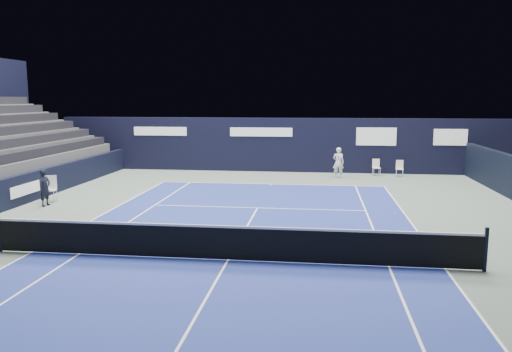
{
  "coord_description": "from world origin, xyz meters",
  "views": [
    {
      "loc": [
        2.3,
        -12.35,
        4.18
      ],
      "look_at": [
        -0.03,
        6.12,
        1.3
      ],
      "focal_mm": 35.0,
      "sensor_mm": 36.0,
      "label": 1
    }
  ],
  "objects_px": {
    "tennis_net": "(228,242)",
    "tennis_player": "(338,163)",
    "folding_chair_back_a": "(376,164)",
    "folding_chair_back_b": "(400,167)",
    "line_judge_chair": "(50,187)"
  },
  "relations": [
    {
      "from": "tennis_net",
      "to": "tennis_player",
      "type": "distance_m",
      "value": 14.81
    },
    {
      "from": "tennis_player",
      "to": "folding_chair_back_a",
      "type": "bearing_deg",
      "value": 28.69
    },
    {
      "from": "folding_chair_back_a",
      "to": "tennis_player",
      "type": "xyz_separation_m",
      "value": [
        -2.12,
        -1.16,
        0.22
      ]
    },
    {
      "from": "folding_chair_back_b",
      "to": "line_judge_chair",
      "type": "xyz_separation_m",
      "value": [
        -15.3,
        -8.75,
        0.11
      ]
    },
    {
      "from": "tennis_player",
      "to": "folding_chair_back_b",
      "type": "bearing_deg",
      "value": 14.58
    },
    {
      "from": "folding_chair_back_b",
      "to": "line_judge_chair",
      "type": "bearing_deg",
      "value": -145.77
    },
    {
      "from": "line_judge_chair",
      "to": "tennis_net",
      "type": "relative_size",
      "value": 0.08
    },
    {
      "from": "tennis_net",
      "to": "tennis_player",
      "type": "bearing_deg",
      "value": 76.86
    },
    {
      "from": "folding_chair_back_b",
      "to": "tennis_net",
      "type": "relative_size",
      "value": 0.07
    },
    {
      "from": "folding_chair_back_b",
      "to": "line_judge_chair",
      "type": "relative_size",
      "value": 0.82
    },
    {
      "from": "line_judge_chair",
      "to": "tennis_net",
      "type": "height_order",
      "value": "tennis_net"
    },
    {
      "from": "folding_chair_back_b",
      "to": "tennis_player",
      "type": "height_order",
      "value": "tennis_player"
    },
    {
      "from": "tennis_net",
      "to": "tennis_player",
      "type": "xyz_separation_m",
      "value": [
        3.37,
        14.42,
        0.31
      ]
    },
    {
      "from": "folding_chair_back_a",
      "to": "folding_chair_back_b",
      "type": "relative_size",
      "value": 1.02
    },
    {
      "from": "line_judge_chair",
      "to": "tennis_net",
      "type": "distance_m",
      "value": 10.8
    }
  ]
}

